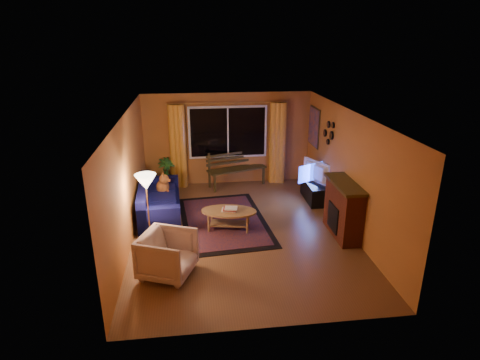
{
  "coord_description": "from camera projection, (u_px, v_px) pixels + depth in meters",
  "views": [
    {
      "loc": [
        -0.98,
        -7.56,
        3.97
      ],
      "look_at": [
        0.0,
        0.3,
        1.05
      ],
      "focal_mm": 30.0,
      "sensor_mm": 36.0,
      "label": 1
    }
  ],
  "objects": [
    {
      "name": "ceiling",
      "position": [
        242.0,
        114.0,
        7.66
      ],
      "size": [
        4.5,
        6.0,
        0.02
      ],
      "primitive_type": "cube",
      "color": "white",
      "rests_on": "ground"
    },
    {
      "name": "curtain_rod",
      "position": [
        228.0,
        103.0,
        10.45
      ],
      "size": [
        3.2,
        0.03,
        0.03
      ],
      "primitive_type": "cylinder",
      "rotation": [
        0.0,
        1.57,
        0.0
      ],
      "color": "#BF8C3F",
      "rests_on": "wall_back"
    },
    {
      "name": "sofa",
      "position": [
        160.0,
        201.0,
        9.01
      ],
      "size": [
        0.96,
        2.08,
        0.83
      ],
      "primitive_type": "cube",
      "rotation": [
        0.0,
        0.0,
        0.04
      ],
      "color": "#0A0C3E",
      "rests_on": "ground"
    },
    {
      "name": "tv_console",
      "position": [
        313.0,
        191.0,
        10.04
      ],
      "size": [
        0.39,
        1.11,
        0.46
      ],
      "primitive_type": "cube",
      "rotation": [
        0.0,
        0.0,
        -0.02
      ],
      "color": "black",
      "rests_on": "ground"
    },
    {
      "name": "window",
      "position": [
        228.0,
        132.0,
        10.77
      ],
      "size": [
        2.0,
        0.02,
        1.3
      ],
      "primitive_type": "cube",
      "color": "black",
      "rests_on": "wall_back"
    },
    {
      "name": "dog",
      "position": [
        163.0,
        183.0,
        9.35
      ],
      "size": [
        0.37,
        0.5,
        0.53
      ],
      "primitive_type": null,
      "rotation": [
        0.0,
        0.0,
        -0.05
      ],
      "color": "#A15A28",
      "rests_on": "sofa"
    },
    {
      "name": "rug",
      "position": [
        224.0,
        221.0,
        8.98
      ],
      "size": [
        2.07,
        3.04,
        0.02
      ],
      "primitive_type": "cube",
      "rotation": [
        0.0,
        0.0,
        0.09
      ],
      "color": "maroon",
      "rests_on": "ground"
    },
    {
      "name": "mirror_cluster",
      "position": [
        328.0,
        131.0,
        9.37
      ],
      "size": [
        0.06,
        0.6,
        0.56
      ],
      "primitive_type": null,
      "color": "black",
      "rests_on": "wall_right"
    },
    {
      "name": "wall_back",
      "position": [
        228.0,
        139.0,
        10.9
      ],
      "size": [
        4.5,
        0.02,
        2.5
      ],
      "primitive_type": "cube",
      "color": "#BD7334",
      "rests_on": "ground"
    },
    {
      "name": "painting",
      "position": [
        314.0,
        127.0,
        10.5
      ],
      "size": [
        0.04,
        0.76,
        0.96
      ],
      "primitive_type": "cube",
      "color": "#D56231",
      "rests_on": "wall_right"
    },
    {
      "name": "coffee_table",
      "position": [
        229.0,
        220.0,
        8.57
      ],
      "size": [
        1.39,
        1.39,
        0.43
      ],
      "primitive_type": "cylinder",
      "rotation": [
        0.0,
        0.0,
        -0.2
      ],
      "color": "#9A7141",
      "rests_on": "ground"
    },
    {
      "name": "floor",
      "position": [
        242.0,
        231.0,
        8.53
      ],
      "size": [
        4.5,
        6.0,
        0.02
      ],
      "primitive_type": "cube",
      "color": "brown",
      "rests_on": "ground"
    },
    {
      "name": "bench",
      "position": [
        237.0,
        177.0,
        10.98
      ],
      "size": [
        1.68,
        0.95,
        0.48
      ],
      "primitive_type": "cube",
      "rotation": [
        0.0,
        0.0,
        0.32
      ],
      "color": "#352B10",
      "rests_on": "ground"
    },
    {
      "name": "wall_right",
      "position": [
        349.0,
        171.0,
        8.36
      ],
      "size": [
        0.02,
        6.0,
        2.5
      ],
      "primitive_type": "cube",
      "color": "#BD7334",
      "rests_on": "ground"
    },
    {
      "name": "fireplace",
      "position": [
        343.0,
        210.0,
        8.2
      ],
      "size": [
        0.4,
        1.2,
        1.1
      ],
      "primitive_type": "cube",
      "color": "maroon",
      "rests_on": "ground"
    },
    {
      "name": "curtain_right",
      "position": [
        277.0,
        143.0,
        10.98
      ],
      "size": [
        0.36,
        0.36,
        2.24
      ],
      "primitive_type": "cylinder",
      "color": "#F9A734",
      "rests_on": "ground"
    },
    {
      "name": "television",
      "position": [
        314.0,
        172.0,
        9.87
      ],
      "size": [
        0.54,
        0.91,
        0.55
      ],
      "primitive_type": "imported",
      "rotation": [
        0.0,
        0.0,
        2.03
      ],
      "color": "black",
      "rests_on": "tv_console"
    },
    {
      "name": "wall_left",
      "position": [
        127.0,
        181.0,
        7.83
      ],
      "size": [
        0.02,
        6.0,
        2.5
      ],
      "primitive_type": "cube",
      "color": "#BD7334",
      "rests_on": "ground"
    },
    {
      "name": "curtain_left",
      "position": [
        178.0,
        146.0,
        10.67
      ],
      "size": [
        0.36,
        0.36,
        2.24
      ],
      "primitive_type": "cylinder",
      "color": "#F9A734",
      "rests_on": "ground"
    },
    {
      "name": "floor_lamp",
      "position": [
        148.0,
        212.0,
        7.65
      ],
      "size": [
        0.3,
        0.3,
        1.51
      ],
      "primitive_type": "cylinder",
      "rotation": [
        0.0,
        0.0,
        -0.19
      ],
      "color": "#BF8C3F",
      "rests_on": "ground"
    },
    {
      "name": "potted_plant",
      "position": [
        167.0,
        174.0,
        10.75
      ],
      "size": [
        0.57,
        0.57,
        0.83
      ],
      "primitive_type": "imported",
      "rotation": [
        0.0,
        0.0,
        0.28
      ],
      "color": "#235B1E",
      "rests_on": "ground"
    },
    {
      "name": "armchair",
      "position": [
        167.0,
        253.0,
        6.85
      ],
      "size": [
        1.05,
        1.07,
        0.86
      ],
      "primitive_type": "imported",
      "rotation": [
        0.0,
        0.0,
        1.18
      ],
      "color": "beige",
      "rests_on": "ground"
    }
  ]
}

